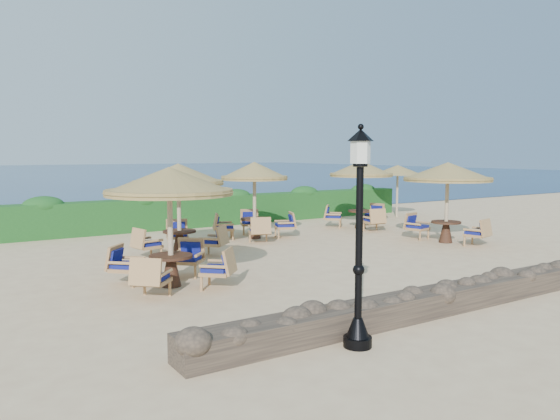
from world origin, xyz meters
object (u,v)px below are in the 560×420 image
(extra_parasol, at_px, (398,170))
(cafe_set_0, at_px, (170,205))
(cafe_set_4, at_px, (361,182))
(lamp_post, at_px, (359,247))
(cafe_set_3, at_px, (254,190))
(cafe_set_2, at_px, (179,190))
(cafe_set_1, at_px, (447,181))

(extra_parasol, distance_m, cafe_set_0, 15.25)
(cafe_set_4, bearing_deg, lamp_post, -130.95)
(extra_parasol, height_order, cafe_set_0, cafe_set_0)
(lamp_post, distance_m, cafe_set_3, 10.82)
(extra_parasol, xyz_separation_m, cafe_set_3, (-8.65, -1.92, -0.50))
(cafe_set_3, distance_m, cafe_set_4, 4.82)
(extra_parasol, bearing_deg, cafe_set_2, -164.42)
(cafe_set_3, bearing_deg, cafe_set_2, -157.00)
(extra_parasol, xyz_separation_m, cafe_set_2, (-11.98, -3.34, -0.30))
(cafe_set_0, xyz_separation_m, cafe_set_2, (1.63, 3.53, 0.04))
(lamp_post, height_order, cafe_set_3, lamp_post)
(cafe_set_1, bearing_deg, cafe_set_3, 139.69)
(cafe_set_0, xyz_separation_m, cafe_set_3, (4.96, 4.94, -0.16))
(extra_parasol, relative_size, cafe_set_0, 0.85)
(lamp_post, relative_size, cafe_set_4, 1.22)
(lamp_post, xyz_separation_m, cafe_set_0, (-1.01, 5.13, 0.28))
(lamp_post, height_order, cafe_set_1, lamp_post)
(lamp_post, relative_size, cafe_set_2, 1.20)
(cafe_set_2, bearing_deg, lamp_post, -94.09)
(cafe_set_2, height_order, cafe_set_3, same)
(cafe_set_2, height_order, cafe_set_4, same)
(lamp_post, xyz_separation_m, extra_parasol, (12.60, 12.00, 0.62))
(cafe_set_4, bearing_deg, cafe_set_2, -169.91)
(cafe_set_1, bearing_deg, extra_parasol, 58.37)
(cafe_set_4, bearing_deg, cafe_set_0, -153.03)
(extra_parasol, distance_m, cafe_set_2, 12.44)
(cafe_set_3, bearing_deg, cafe_set_1, -40.31)
(extra_parasol, relative_size, cafe_set_4, 0.89)
(extra_parasol, xyz_separation_m, cafe_set_4, (-3.83, -1.89, -0.34))
(cafe_set_1, bearing_deg, lamp_post, -146.24)
(cafe_set_0, bearing_deg, extra_parasol, 26.78)
(extra_parasol, bearing_deg, cafe_set_0, -153.22)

